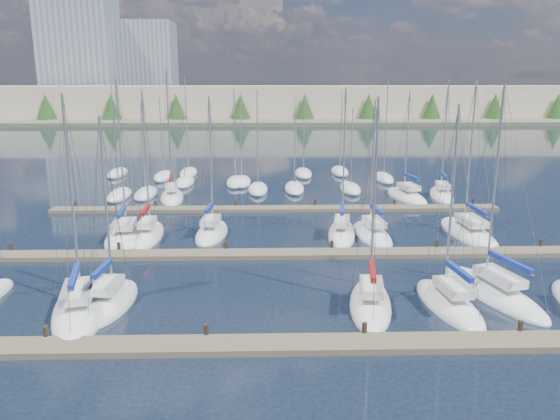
{
  "coord_description": "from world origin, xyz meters",
  "views": [
    {
      "loc": [
        -0.93,
        -22.34,
        13.0
      ],
      "look_at": [
        0.0,
        14.0,
        4.0
      ],
      "focal_mm": 35.0,
      "sensor_mm": 36.0,
      "label": 1
    }
  ],
  "objects_px": {
    "sailboat_e": "(449,304)",
    "sailboat_c": "(110,302)",
    "sailboat_f": "(493,292)",
    "sailboat_j": "(212,233)",
    "sailboat_k": "(342,233)",
    "sailboat_m": "(468,233)",
    "sailboat_r": "(442,195)",
    "sailboat_b": "(80,308)",
    "sailboat_d": "(370,304)",
    "sailboat_n": "(172,197)",
    "sailboat_l": "(372,234)",
    "sailboat_i": "(149,235)",
    "sailboat_h": "(125,237)",
    "sailboat_q": "(407,196)"
  },
  "relations": [
    {
      "from": "sailboat_b",
      "to": "sailboat_j",
      "type": "bearing_deg",
      "value": 55.28
    },
    {
      "from": "sailboat_f",
      "to": "sailboat_b",
      "type": "bearing_deg",
      "value": 169.25
    },
    {
      "from": "sailboat_d",
      "to": "sailboat_e",
      "type": "distance_m",
      "value": 4.52
    },
    {
      "from": "sailboat_q",
      "to": "sailboat_j",
      "type": "distance_m",
      "value": 24.08
    },
    {
      "from": "sailboat_e",
      "to": "sailboat_q",
      "type": "bearing_deg",
      "value": 74.08
    },
    {
      "from": "sailboat_n",
      "to": "sailboat_m",
      "type": "bearing_deg",
      "value": -36.23
    },
    {
      "from": "sailboat_j",
      "to": "sailboat_f",
      "type": "bearing_deg",
      "value": -31.52
    },
    {
      "from": "sailboat_k",
      "to": "sailboat_r",
      "type": "height_order",
      "value": "sailboat_r"
    },
    {
      "from": "sailboat_l",
      "to": "sailboat_b",
      "type": "height_order",
      "value": "sailboat_b"
    },
    {
      "from": "sailboat_d",
      "to": "sailboat_n",
      "type": "distance_m",
      "value": 33.03
    },
    {
      "from": "sailboat_n",
      "to": "sailboat_i",
      "type": "bearing_deg",
      "value": -96.21
    },
    {
      "from": "sailboat_m",
      "to": "sailboat_b",
      "type": "relative_size",
      "value": 1.04
    },
    {
      "from": "sailboat_k",
      "to": "sailboat_r",
      "type": "distance_m",
      "value": 19.7
    },
    {
      "from": "sailboat_e",
      "to": "sailboat_b",
      "type": "height_order",
      "value": "sailboat_b"
    },
    {
      "from": "sailboat_m",
      "to": "sailboat_e",
      "type": "relative_size",
      "value": 1.09
    },
    {
      "from": "sailboat_f",
      "to": "sailboat_n",
      "type": "relative_size",
      "value": 0.91
    },
    {
      "from": "sailboat_l",
      "to": "sailboat_i",
      "type": "distance_m",
      "value": 18.49
    },
    {
      "from": "sailboat_q",
      "to": "sailboat_e",
      "type": "relative_size",
      "value": 0.99
    },
    {
      "from": "sailboat_n",
      "to": "sailboat_e",
      "type": "distance_m",
      "value": 35.6
    },
    {
      "from": "sailboat_r",
      "to": "sailboat_b",
      "type": "distance_m",
      "value": 41.88
    },
    {
      "from": "sailboat_e",
      "to": "sailboat_k",
      "type": "bearing_deg",
      "value": 99.73
    },
    {
      "from": "sailboat_k",
      "to": "sailboat_d",
      "type": "xyz_separation_m",
      "value": [
        -0.29,
        -14.4,
        -0.0
      ]
    },
    {
      "from": "sailboat_c",
      "to": "sailboat_b",
      "type": "distance_m",
      "value": 1.66
    },
    {
      "from": "sailboat_f",
      "to": "sailboat_b",
      "type": "distance_m",
      "value": 24.44
    },
    {
      "from": "sailboat_n",
      "to": "sailboat_r",
      "type": "relative_size",
      "value": 1.1
    },
    {
      "from": "sailboat_f",
      "to": "sailboat_r",
      "type": "distance_m",
      "value": 28.19
    },
    {
      "from": "sailboat_f",
      "to": "sailboat_e",
      "type": "bearing_deg",
      "value": -167.41
    },
    {
      "from": "sailboat_k",
      "to": "sailboat_i",
      "type": "distance_m",
      "value": 15.99
    },
    {
      "from": "sailboat_k",
      "to": "sailboat_n",
      "type": "distance_m",
      "value": 21.89
    },
    {
      "from": "sailboat_r",
      "to": "sailboat_j",
      "type": "xyz_separation_m",
      "value": [
        -23.93,
        -14.28,
        -0.01
      ]
    },
    {
      "from": "sailboat_m",
      "to": "sailboat_i",
      "type": "height_order",
      "value": "sailboat_m"
    },
    {
      "from": "sailboat_k",
      "to": "sailboat_m",
      "type": "xyz_separation_m",
      "value": [
        10.62,
        -0.05,
        -0.02
      ]
    },
    {
      "from": "sailboat_j",
      "to": "sailboat_i",
      "type": "height_order",
      "value": "sailboat_i"
    },
    {
      "from": "sailboat_r",
      "to": "sailboat_j",
      "type": "distance_m",
      "value": 27.87
    },
    {
      "from": "sailboat_m",
      "to": "sailboat_r",
      "type": "distance_m",
      "value": 15.0
    },
    {
      "from": "sailboat_f",
      "to": "sailboat_n",
      "type": "distance_m",
      "value": 36.32
    },
    {
      "from": "sailboat_d",
      "to": "sailboat_m",
      "type": "bearing_deg",
      "value": 61.56
    },
    {
      "from": "sailboat_e",
      "to": "sailboat_c",
      "type": "bearing_deg",
      "value": 171.3
    },
    {
      "from": "sailboat_n",
      "to": "sailboat_b",
      "type": "distance_m",
      "value": 28.92
    },
    {
      "from": "sailboat_c",
      "to": "sailboat_r",
      "type": "xyz_separation_m",
      "value": [
        28.46,
        28.54,
        0.01
      ]
    },
    {
      "from": "sailboat_h",
      "to": "sailboat_c",
      "type": "xyz_separation_m",
      "value": [
        2.41,
        -13.27,
        0.01
      ]
    },
    {
      "from": "sailboat_k",
      "to": "sailboat_j",
      "type": "bearing_deg",
      "value": -173.68
    },
    {
      "from": "sailboat_f",
      "to": "sailboat_j",
      "type": "xyz_separation_m",
      "value": [
        -18.36,
        13.35,
        0.0
      ]
    },
    {
      "from": "sailboat_h",
      "to": "sailboat_k",
      "type": "distance_m",
      "value": 17.82
    },
    {
      "from": "sailboat_h",
      "to": "sailboat_i",
      "type": "bearing_deg",
      "value": 9.25
    },
    {
      "from": "sailboat_h",
      "to": "sailboat_b",
      "type": "bearing_deg",
      "value": -91.41
    },
    {
      "from": "sailboat_l",
      "to": "sailboat_j",
      "type": "relative_size",
      "value": 0.98
    },
    {
      "from": "sailboat_h",
      "to": "sailboat_e",
      "type": "bearing_deg",
      "value": -37.71
    },
    {
      "from": "sailboat_f",
      "to": "sailboat_j",
      "type": "bearing_deg",
      "value": 129.38
    },
    {
      "from": "sailboat_m",
      "to": "sailboat_c",
      "type": "xyz_separation_m",
      "value": [
        -26.02,
        -13.74,
        0.01
      ]
    }
  ]
}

